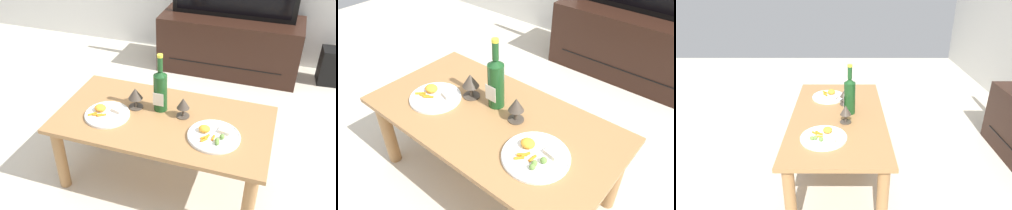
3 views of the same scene
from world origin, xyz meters
The scene contains 8 objects.
ground_plane centered at (0.00, 0.00, 0.00)m, with size 6.40×6.40×0.00m, color beige.
dining_table centered at (0.00, 0.00, 0.39)m, with size 1.27×0.67×0.47m.
tv_stand centered at (0.11, 1.59, 0.27)m, with size 1.30×0.51×0.54m.
wine_bottle centered at (-0.04, 0.08, 0.61)m, with size 0.08×0.08×0.37m.
goblet_left centered at (-0.19, 0.06, 0.56)m, with size 0.09×0.09×0.13m.
goblet_right centered at (0.11, 0.06, 0.55)m, with size 0.08×0.08×0.13m.
dinner_plate_left centered at (-0.33, -0.08, 0.48)m, with size 0.27×0.27×0.05m.
dinner_plate_right centered at (0.32, -0.08, 0.48)m, with size 0.29×0.29×0.05m.
Camera 2 is at (0.83, -0.88, 1.46)m, focal length 34.42 mm.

